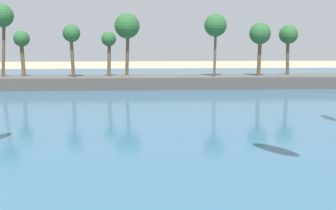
% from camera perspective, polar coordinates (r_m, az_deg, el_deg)
% --- Properties ---
extents(sea, '(220.00, 91.89, 0.06)m').
position_cam_1_polar(sea, '(59.43, -2.25, 1.55)').
color(sea, '#33607F').
rests_on(sea, ground).
extents(palm_headland, '(109.34, 6.42, 13.16)m').
position_cam_1_polar(palm_headland, '(65.23, -6.33, 4.81)').
color(palm_headland, '#514C47').
rests_on(palm_headland, ground).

